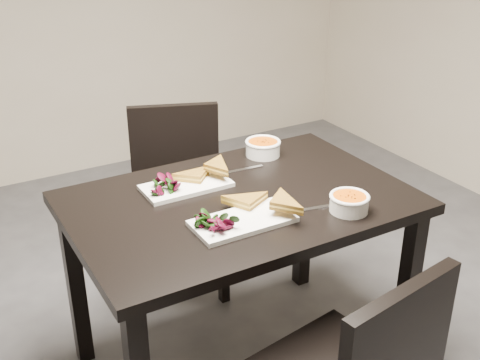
{
  "coord_description": "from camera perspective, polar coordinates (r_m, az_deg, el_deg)",
  "views": [
    {
      "loc": [
        -0.54,
        -1.35,
        1.72
      ],
      "look_at": [
        0.42,
        0.31,
        0.82
      ],
      "focal_mm": 45.04,
      "sensor_mm": 36.0,
      "label": 1
    }
  ],
  "objects": [
    {
      "name": "table",
      "position": [
        2.19,
        0.0,
        -4.0
      ],
      "size": [
        1.2,
        0.8,
        0.75
      ],
      "color": "black",
      "rests_on": "ground"
    },
    {
      "name": "chair_far",
      "position": [
        2.85,
        -5.94,
        -0.63
      ],
      "size": [
        0.54,
        0.54,
        0.85
      ],
      "rotation": [
        0.0,
        0.0,
        -0.36
      ],
      "color": "black",
      "rests_on": "ground"
    },
    {
      "name": "plate_near",
      "position": [
        1.98,
        0.27,
        -3.92
      ],
      "size": [
        0.34,
        0.17,
        0.02
      ],
      "primitive_type": "cube",
      "color": "white",
      "rests_on": "table"
    },
    {
      "name": "sandwich_near",
      "position": [
        2.0,
        1.67,
        -2.39
      ],
      "size": [
        0.21,
        0.19,
        0.05
      ],
      "primitive_type": null,
      "rotation": [
        0.0,
        0.0,
        0.47
      ],
      "color": "#A37522",
      "rests_on": "plate_near"
    },
    {
      "name": "salad_near",
      "position": [
        1.92,
        -2.32,
        -3.83
      ],
      "size": [
        0.11,
        0.09,
        0.05
      ],
      "primitive_type": null,
      "color": "black",
      "rests_on": "plate_near"
    },
    {
      "name": "soup_bowl_near",
      "position": [
        2.07,
        10.31,
        -2.05
      ],
      "size": [
        0.14,
        0.14,
        0.06
      ],
      "color": "white",
      "rests_on": "table"
    },
    {
      "name": "cutlery_near",
      "position": [
        2.07,
        6.28,
        -2.81
      ],
      "size": [
        0.18,
        0.05,
        0.0
      ],
      "primitive_type": "cube",
      "rotation": [
        0.0,
        0.0,
        -0.19
      ],
      "color": "silver",
      "rests_on": "table"
    },
    {
      "name": "plate_far",
      "position": [
        2.22,
        -5.12,
        -0.56
      ],
      "size": [
        0.32,
        0.16,
        0.02
      ],
      "primitive_type": "cube",
      "color": "white",
      "rests_on": "table"
    },
    {
      "name": "sandwich_far",
      "position": [
        2.22,
        -3.47,
        0.46
      ],
      "size": [
        0.2,
        0.2,
        0.05
      ],
      "primitive_type": null,
      "rotation": [
        0.0,
        0.0,
        0.79
      ],
      "color": "#A37522",
      "rests_on": "plate_far"
    },
    {
      "name": "salad_far",
      "position": [
        2.17,
        -7.53,
        -0.41
      ],
      "size": [
        0.1,
        0.09,
        0.04
      ],
      "primitive_type": null,
      "color": "black",
      "rests_on": "plate_far"
    },
    {
      "name": "soup_bowl_far",
      "position": [
        2.48,
        2.18,
        3.15
      ],
      "size": [
        0.15,
        0.15,
        0.07
      ],
      "color": "white",
      "rests_on": "table"
    },
    {
      "name": "cutlery_far",
      "position": [
        2.36,
        0.19,
        0.99
      ],
      "size": [
        0.18,
        0.03,
        0.0
      ],
      "primitive_type": "cube",
      "rotation": [
        0.0,
        0.0,
        -0.07
      ],
      "color": "silver",
      "rests_on": "table"
    }
  ]
}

